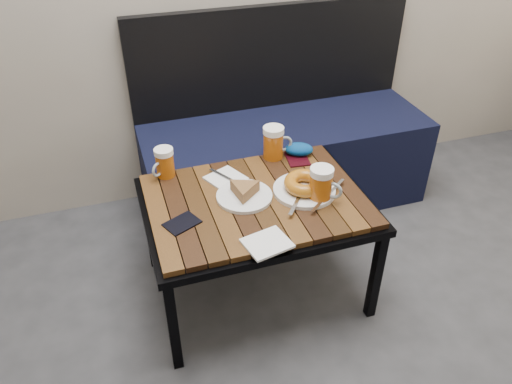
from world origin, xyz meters
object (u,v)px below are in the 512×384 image
object	(u,v)px
bench	(283,153)
beer_mug_right	(321,185)
knit_pouch	(299,149)
beer_mug_left	(164,163)
cafe_table	(256,207)
plate_pie	(244,193)
passport_burgundy	(297,159)
passport_navy	(182,223)
beer_mug_centre	(274,142)
plate_bagel	(305,186)

from	to	relation	value
bench	beer_mug_right	distance (m)	0.74
knit_pouch	beer_mug_left	bearing A→B (deg)	178.60
cafe_table	plate_pie	distance (m)	0.08
bench	cafe_table	size ratio (longest dim) A/B	1.67
cafe_table	knit_pouch	world-z (taller)	knit_pouch
plate_pie	passport_burgundy	distance (m)	0.35
passport_navy	knit_pouch	size ratio (longest dim) A/B	0.97
plate_pie	beer_mug_centre	bearing A→B (deg)	50.12
plate_pie	passport_burgundy	xyz separation A→B (m)	(0.29, 0.20, -0.02)
plate_bagel	beer_mug_centre	bearing A→B (deg)	94.98
beer_mug_right	plate_bagel	world-z (taller)	beer_mug_right
beer_mug_left	plate_pie	bearing A→B (deg)	97.98
bench	beer_mug_left	distance (m)	0.76
beer_mug_left	beer_mug_right	bearing A→B (deg)	108.06
bench	passport_navy	world-z (taller)	bench
beer_mug_left	knit_pouch	distance (m)	0.57
plate_bagel	passport_navy	xyz separation A→B (m)	(-0.48, -0.05, -0.02)
plate_bagel	passport_navy	size ratio (longest dim) A/B	2.47
beer_mug_right	knit_pouch	bearing A→B (deg)	124.50
beer_mug_left	knit_pouch	world-z (taller)	beer_mug_left
knit_pouch	cafe_table	bearing A→B (deg)	-137.91
cafe_table	beer_mug_left	size ratio (longest dim) A/B	6.95
cafe_table	passport_navy	xyz separation A→B (m)	(-0.29, -0.07, 0.05)
beer_mug_right	plate_pie	bearing A→B (deg)	-158.41
cafe_table	beer_mug_left	distance (m)	0.41
bench	passport_burgundy	size ratio (longest dim) A/B	11.51
beer_mug_centre	knit_pouch	world-z (taller)	beer_mug_centre
beer_mug_right	cafe_table	bearing A→B (deg)	-158.37
cafe_table	plate_bagel	distance (m)	0.20
beer_mug_centre	beer_mug_right	world-z (taller)	beer_mug_centre
cafe_table	plate_pie	xyz separation A→B (m)	(-0.04, 0.02, 0.07)
beer_mug_centre	plate_bagel	world-z (taller)	beer_mug_centre
beer_mug_right	passport_navy	world-z (taller)	beer_mug_right
passport_navy	knit_pouch	bearing A→B (deg)	93.96
cafe_table	plate_bagel	size ratio (longest dim) A/B	2.91
cafe_table	plate_bagel	xyz separation A→B (m)	(0.19, -0.02, 0.07)
plate_pie	passport_navy	distance (m)	0.27
plate_pie	plate_bagel	xyz separation A→B (m)	(0.23, -0.03, 0.00)
cafe_table	beer_mug_centre	world-z (taller)	beer_mug_centre
plate_bagel	passport_navy	distance (m)	0.48
bench	plate_bagel	size ratio (longest dim) A/B	4.84
plate_pie	knit_pouch	xyz separation A→B (m)	(0.31, 0.23, 0.00)
bench	knit_pouch	size ratio (longest dim) A/B	11.61
cafe_table	beer_mug_centre	size ratio (longest dim) A/B	6.00
beer_mug_left	beer_mug_right	world-z (taller)	beer_mug_right
cafe_table	beer_mug_centre	distance (m)	0.33
plate_pie	passport_burgundy	size ratio (longest dim) A/B	1.73
beer_mug_left	beer_mug_right	size ratio (longest dim) A/B	0.87
beer_mug_left	bench	bearing A→B (deg)	169.39
beer_mug_left	plate_bagel	world-z (taller)	beer_mug_left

